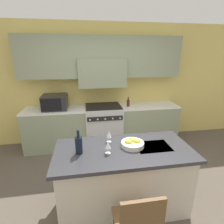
{
  "coord_description": "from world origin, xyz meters",
  "views": [
    {
      "loc": [
        -0.4,
        -2.0,
        2.03
      ],
      "look_at": [
        0.03,
        0.67,
        1.14
      ],
      "focal_mm": 28.0,
      "sensor_mm": 36.0,
      "label": 1
    }
  ],
  "objects_px": {
    "wine_bottle": "(79,145)",
    "wine_glass_far": "(109,135)",
    "island_chair": "(138,224)",
    "wine_glass_near": "(108,145)",
    "range_stove": "(104,125)",
    "oil_bottle_on_counter": "(128,103)",
    "microwave": "(55,102)",
    "fruit_bowl": "(132,143)"
  },
  "relations": [
    {
      "from": "wine_bottle",
      "to": "wine_glass_far",
      "type": "relative_size",
      "value": 1.84
    },
    {
      "from": "island_chair",
      "to": "wine_glass_near",
      "type": "relative_size",
      "value": 5.46
    },
    {
      "from": "range_stove",
      "to": "wine_glass_far",
      "type": "height_order",
      "value": "wine_glass_far"
    },
    {
      "from": "island_chair",
      "to": "wine_glass_far",
      "type": "xyz_separation_m",
      "value": [
        -0.14,
        0.95,
        0.49
      ]
    },
    {
      "from": "oil_bottle_on_counter",
      "to": "wine_glass_near",
      "type": "bearing_deg",
      "value": -111.25
    },
    {
      "from": "range_stove",
      "to": "microwave",
      "type": "xyz_separation_m",
      "value": [
        -1.03,
        0.02,
        0.59
      ]
    },
    {
      "from": "microwave",
      "to": "oil_bottle_on_counter",
      "type": "relative_size",
      "value": 2.43
    },
    {
      "from": "fruit_bowl",
      "to": "wine_glass_far",
      "type": "bearing_deg",
      "value": 150.47
    },
    {
      "from": "microwave",
      "to": "wine_bottle",
      "type": "height_order",
      "value": "microwave"
    },
    {
      "from": "range_stove",
      "to": "wine_glass_near",
      "type": "distance_m",
      "value": 1.95
    },
    {
      "from": "range_stove",
      "to": "microwave",
      "type": "bearing_deg",
      "value": 178.96
    },
    {
      "from": "island_chair",
      "to": "wine_glass_far",
      "type": "bearing_deg",
      "value": 98.31
    },
    {
      "from": "range_stove",
      "to": "fruit_bowl",
      "type": "distance_m",
      "value": 1.81
    },
    {
      "from": "wine_bottle",
      "to": "fruit_bowl",
      "type": "relative_size",
      "value": 1.01
    },
    {
      "from": "range_stove",
      "to": "oil_bottle_on_counter",
      "type": "xyz_separation_m",
      "value": [
        0.57,
        -0.02,
        0.52
      ]
    },
    {
      "from": "oil_bottle_on_counter",
      "to": "wine_bottle",
      "type": "bearing_deg",
      "value": -120.78
    },
    {
      "from": "wine_glass_near",
      "to": "wine_glass_far",
      "type": "distance_m",
      "value": 0.29
    },
    {
      "from": "wine_glass_near",
      "to": "oil_bottle_on_counter",
      "type": "distance_m",
      "value": 1.99
    },
    {
      "from": "microwave",
      "to": "fruit_bowl",
      "type": "xyz_separation_m",
      "value": [
        1.21,
        -1.76,
        -0.14
      ]
    },
    {
      "from": "island_chair",
      "to": "fruit_bowl",
      "type": "xyz_separation_m",
      "value": [
        0.15,
        0.78,
        0.42
      ]
    },
    {
      "from": "microwave",
      "to": "oil_bottle_on_counter",
      "type": "bearing_deg",
      "value": -1.28
    },
    {
      "from": "fruit_bowl",
      "to": "oil_bottle_on_counter",
      "type": "bearing_deg",
      "value": 77.51
    },
    {
      "from": "range_stove",
      "to": "wine_glass_near",
      "type": "xyz_separation_m",
      "value": [
        -0.15,
        -1.87,
        0.53
      ]
    },
    {
      "from": "range_stove",
      "to": "wine_bottle",
      "type": "relative_size",
      "value": 3.13
    },
    {
      "from": "wine_glass_near",
      "to": "fruit_bowl",
      "type": "distance_m",
      "value": 0.37
    },
    {
      "from": "wine_glass_far",
      "to": "oil_bottle_on_counter",
      "type": "xyz_separation_m",
      "value": [
        0.67,
        1.57,
        -0.01
      ]
    },
    {
      "from": "fruit_bowl",
      "to": "oil_bottle_on_counter",
      "type": "xyz_separation_m",
      "value": [
        0.38,
        1.73,
        0.07
      ]
    },
    {
      "from": "range_stove",
      "to": "wine_glass_near",
      "type": "relative_size",
      "value": 5.78
    },
    {
      "from": "range_stove",
      "to": "microwave",
      "type": "relative_size",
      "value": 1.86
    },
    {
      "from": "island_chair",
      "to": "wine_glass_near",
      "type": "height_order",
      "value": "wine_glass_near"
    },
    {
      "from": "microwave",
      "to": "wine_glass_near",
      "type": "bearing_deg",
      "value": -65.17
    },
    {
      "from": "range_stove",
      "to": "wine_glass_far",
      "type": "bearing_deg",
      "value": -93.63
    },
    {
      "from": "island_chair",
      "to": "range_stove",
      "type": "bearing_deg",
      "value": 90.85
    },
    {
      "from": "range_stove",
      "to": "microwave",
      "type": "height_order",
      "value": "microwave"
    },
    {
      "from": "range_stove",
      "to": "island_chair",
      "type": "distance_m",
      "value": 2.53
    },
    {
      "from": "fruit_bowl",
      "to": "microwave",
      "type": "bearing_deg",
      "value": 124.46
    },
    {
      "from": "fruit_bowl",
      "to": "range_stove",
      "type": "bearing_deg",
      "value": 96.02
    },
    {
      "from": "wine_glass_far",
      "to": "fruit_bowl",
      "type": "relative_size",
      "value": 0.55
    },
    {
      "from": "range_stove",
      "to": "wine_glass_near",
      "type": "height_order",
      "value": "wine_glass_near"
    },
    {
      "from": "wine_bottle",
      "to": "wine_glass_far",
      "type": "distance_m",
      "value": 0.45
    },
    {
      "from": "range_stove",
      "to": "oil_bottle_on_counter",
      "type": "height_order",
      "value": "oil_bottle_on_counter"
    },
    {
      "from": "wine_bottle",
      "to": "fruit_bowl",
      "type": "distance_m",
      "value": 0.69
    }
  ]
}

